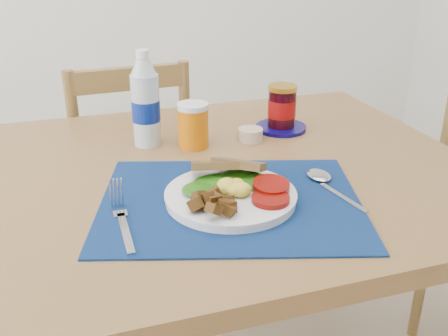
% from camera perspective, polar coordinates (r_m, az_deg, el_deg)
% --- Properties ---
extents(table, '(1.40, 0.90, 0.75)m').
position_cam_1_polar(table, '(1.14, -7.48, -4.71)').
color(table, brown).
rests_on(table, ground).
extents(chair_far, '(0.41, 0.39, 1.05)m').
position_cam_1_polar(chair_far, '(1.74, -10.32, 1.08)').
color(chair_far, brown).
rests_on(chair_far, ground).
extents(placemat, '(0.57, 0.50, 0.00)m').
position_cam_1_polar(placemat, '(0.99, 0.72, -3.66)').
color(placemat, black).
rests_on(placemat, table).
extents(breakfast_plate, '(0.24, 0.24, 0.06)m').
position_cam_1_polar(breakfast_plate, '(0.97, 0.52, -2.81)').
color(breakfast_plate, silver).
rests_on(breakfast_plate, placemat).
extents(fork, '(0.03, 0.19, 0.00)m').
position_cam_1_polar(fork, '(0.93, -11.03, -5.64)').
color(fork, '#B2B5BA').
rests_on(fork, placemat).
extents(spoon, '(0.05, 0.20, 0.01)m').
position_cam_1_polar(spoon, '(1.07, 10.99, -1.53)').
color(spoon, '#B2B5BA').
rests_on(spoon, placemat).
extents(water_bottle, '(0.07, 0.07, 0.23)m').
position_cam_1_polar(water_bottle, '(1.24, -8.54, 6.89)').
color(water_bottle, '#ADBFCC').
rests_on(water_bottle, table).
extents(juice_glass, '(0.07, 0.07, 0.10)m').
position_cam_1_polar(juice_glass, '(1.23, -3.38, 4.54)').
color(juice_glass, '#D36505').
rests_on(juice_glass, table).
extents(ramekin, '(0.06, 0.06, 0.03)m').
position_cam_1_polar(ramekin, '(1.28, 2.88, 3.65)').
color(ramekin, tan).
rests_on(ramekin, table).
extents(jam_on_saucer, '(0.13, 0.13, 0.12)m').
position_cam_1_polar(jam_on_saucer, '(1.35, 6.30, 6.26)').
color(jam_on_saucer, '#09044E').
rests_on(jam_on_saucer, table).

